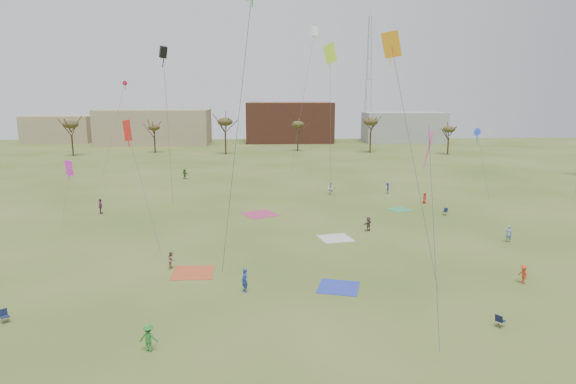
{
  "coord_description": "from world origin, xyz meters",
  "views": [
    {
      "loc": [
        -1.95,
        -33.76,
        14.56
      ],
      "look_at": [
        0.0,
        12.0,
        5.5
      ],
      "focal_mm": 31.04,
      "sensor_mm": 36.0,
      "label": 1
    }
  ],
  "objects_px": {
    "camp_chair_right": "(445,213)",
    "radio_tower": "(368,79)",
    "camp_chair_left": "(5,319)",
    "flyer_near_right": "(245,280)",
    "camp_chair_center": "(500,323)",
    "flyer_near_center": "(149,338)"
  },
  "relations": [
    {
      "from": "camp_chair_left",
      "to": "radio_tower",
      "type": "bearing_deg",
      "value": 26.48
    },
    {
      "from": "flyer_near_right",
      "to": "camp_chair_left",
      "type": "relative_size",
      "value": 2.09
    },
    {
      "from": "flyer_near_right",
      "to": "camp_chair_left",
      "type": "distance_m",
      "value": 15.96
    },
    {
      "from": "camp_chair_right",
      "to": "radio_tower",
      "type": "xyz_separation_m",
      "value": [
        10.28,
        100.58,
        18.95
      ]
    },
    {
      "from": "flyer_near_center",
      "to": "flyer_near_right",
      "type": "xyz_separation_m",
      "value": [
        5.14,
        8.52,
        0.09
      ]
    },
    {
      "from": "camp_chair_left",
      "to": "camp_chair_right",
      "type": "height_order",
      "value": "same"
    },
    {
      "from": "camp_chair_center",
      "to": "flyer_near_center",
      "type": "bearing_deg",
      "value": 59.73
    },
    {
      "from": "camp_chair_center",
      "to": "radio_tower",
      "type": "xyz_separation_m",
      "value": [
        17.23,
        130.0,
        18.95
      ]
    },
    {
      "from": "camp_chair_right",
      "to": "radio_tower",
      "type": "distance_m",
      "value": 102.86
    },
    {
      "from": "flyer_near_center",
      "to": "camp_chair_center",
      "type": "relative_size",
      "value": 1.88
    },
    {
      "from": "flyer_near_center",
      "to": "camp_chair_left",
      "type": "relative_size",
      "value": 1.88
    },
    {
      "from": "flyer_near_right",
      "to": "camp_chair_center",
      "type": "xyz_separation_m",
      "value": [
        16.46,
        -6.42,
        -0.65
      ]
    },
    {
      "from": "flyer_near_center",
      "to": "flyer_near_right",
      "type": "height_order",
      "value": "flyer_near_right"
    },
    {
      "from": "flyer_near_right",
      "to": "radio_tower",
      "type": "height_order",
      "value": "radio_tower"
    },
    {
      "from": "flyer_near_center",
      "to": "camp_chair_left",
      "type": "height_order",
      "value": "flyer_near_center"
    },
    {
      "from": "flyer_near_center",
      "to": "radio_tower",
      "type": "distance_m",
      "value": 138.91
    },
    {
      "from": "flyer_near_center",
      "to": "radio_tower",
      "type": "relative_size",
      "value": 0.04
    },
    {
      "from": "flyer_near_right",
      "to": "camp_chair_right",
      "type": "xyz_separation_m",
      "value": [
        23.41,
        23.0,
        -0.65
      ]
    },
    {
      "from": "flyer_near_right",
      "to": "camp_chair_center",
      "type": "relative_size",
      "value": 2.09
    },
    {
      "from": "camp_chair_left",
      "to": "flyer_near_center",
      "type": "bearing_deg",
      "value": -64.32
    },
    {
      "from": "camp_chair_center",
      "to": "radio_tower",
      "type": "distance_m",
      "value": 132.5
    },
    {
      "from": "flyer_near_right",
      "to": "camp_chair_left",
      "type": "xyz_separation_m",
      "value": [
        -15.31,
        -4.46,
        -0.65
      ]
    }
  ]
}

